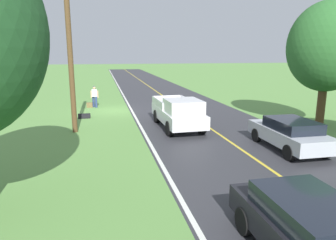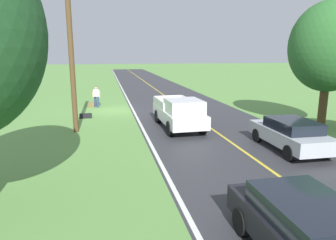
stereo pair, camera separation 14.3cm
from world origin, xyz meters
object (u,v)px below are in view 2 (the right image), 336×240
suitcase_carried (91,105)px  tree_far_side_near (329,47)px  hitchhiker_walking (96,95)px  sedan_ahead_same_lane (311,233)px  utility_pole_roadside (72,59)px  sedan_mid_oncoming (290,134)px  pickup_truck_passing (180,112)px

suitcase_carried → tree_far_side_near: bearing=57.9°
hitchhiker_walking → sedan_ahead_same_lane: hitchhiker_walking is taller
suitcase_carried → utility_pole_roadside: 8.74m
suitcase_carried → sedan_mid_oncoming: 16.12m
pickup_truck_passing → sedan_ahead_same_lane: size_ratio=1.24×
utility_pole_roadside → tree_far_side_near: bearing=173.9°
hitchhiker_walking → tree_far_side_near: size_ratio=0.24×
sedan_ahead_same_lane → utility_pole_roadside: (5.62, -12.51, 3.24)m
sedan_ahead_same_lane → pickup_truck_passing: bearing=-91.0°
pickup_truck_passing → sedan_mid_oncoming: (-3.95, 4.87, -0.21)m
hitchhiker_walking → pickup_truck_passing: pickup_truck_passing is taller
sedan_ahead_same_lane → hitchhiker_walking: bearing=-77.2°
suitcase_carried → utility_pole_roadside: (0.54, 7.86, 3.79)m
suitcase_carried → sedan_mid_oncoming: size_ratio=0.10×
sedan_mid_oncoming → utility_pole_roadside: (9.78, -5.34, 3.24)m
utility_pole_roadside → pickup_truck_passing: bearing=175.4°
pickup_truck_passing → sedan_ahead_same_lane: (0.21, 12.04, -0.21)m
suitcase_carried → sedan_mid_oncoming: sedan_mid_oncoming is taller
sedan_ahead_same_lane → suitcase_carried: bearing=-76.0°
utility_pole_roadside → sedan_mid_oncoming: bearing=151.4°
pickup_truck_passing → utility_pole_roadside: utility_pole_roadside is taller
tree_far_side_near → pickup_truck_passing: bearing=-7.2°
tree_far_side_near → sedan_mid_oncoming: (4.54, 3.80, -3.89)m
suitcase_carried → utility_pole_roadside: size_ratio=0.06×
sedan_ahead_same_lane → sedan_mid_oncoming: (-4.16, -7.17, 0.00)m
hitchhiker_walking → sedan_mid_oncoming: bearing=123.6°
pickup_truck_passing → tree_far_side_near: 9.31m
tree_far_side_near → utility_pole_roadside: utility_pole_roadside is taller
suitcase_carried → sedan_mid_oncoming: bearing=37.2°
pickup_truck_passing → sedan_ahead_same_lane: 12.04m
sedan_ahead_same_lane → tree_far_side_near: bearing=-128.4°
sedan_mid_oncoming → suitcase_carried: bearing=-55.0°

